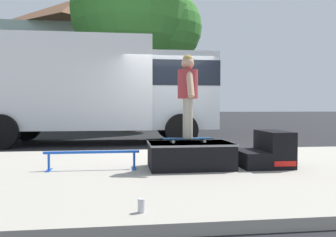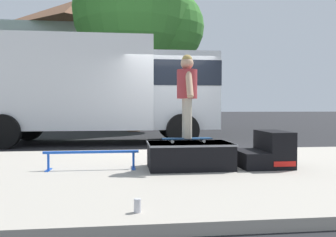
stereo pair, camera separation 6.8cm
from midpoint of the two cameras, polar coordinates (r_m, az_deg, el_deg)
name	(u,v)px [view 2 (the right image)]	position (r m, az deg, el deg)	size (l,w,h in m)	color
ground_plane	(177,151)	(8.45, 1.70, -5.45)	(140.00, 140.00, 0.00)	black
sidewalk_slab	(204,172)	(5.53, 6.39, -8.76)	(50.00, 5.00, 0.12)	#A8A093
skate_box	(190,154)	(5.47, 3.93, -5.94)	(1.31, 0.82, 0.41)	black
kicker_ramp	(267,152)	(5.83, 16.27, -5.30)	(0.79, 0.80, 0.57)	black
grind_rail	(91,155)	(5.46, -12.16, -5.97)	(1.45, 0.28, 0.29)	blue
skateboard	(187,139)	(5.44, 3.50, -3.37)	(0.79, 0.24, 0.07)	navy
skater_kid	(187,89)	(5.43, 3.52, 4.86)	(0.32, 0.67, 1.31)	#B7AD99
soda_can	(137,206)	(3.25, -4.45, -14.13)	(0.07, 0.07, 0.13)	silver
box_truck	(99,86)	(10.53, -11.06, 5.23)	(6.91, 2.63, 3.05)	white
street_tree_neighbour	(140,16)	(16.05, -4.49, 16.56)	(5.81, 5.29, 7.95)	brown
house_behind	(79,61)	(24.54, -14.40, 9.23)	(9.54, 8.23, 8.40)	silver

